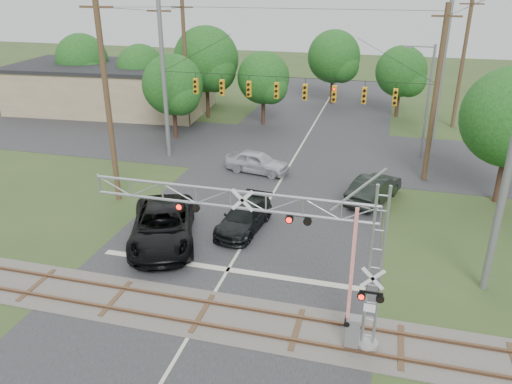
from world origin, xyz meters
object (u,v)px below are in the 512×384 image
(traffic_signal_span, at_px, (303,90))
(pickup_black, at_px, (163,226))
(streetlight, at_px, (426,96))
(commercial_building, at_px, (112,87))
(sedan_silver, at_px, (257,162))
(car_dark, at_px, (244,218))
(crossing_gantry, at_px, (285,240))

(traffic_signal_span, xyz_separation_m, pickup_black, (-4.98, -12.76, -4.76))
(streetlight, bearing_deg, commercial_building, 166.46)
(pickup_black, xyz_separation_m, commercial_building, (-17.19, 25.06, 1.39))
(pickup_black, xyz_separation_m, streetlight, (13.40, 17.69, 3.79))
(sedan_silver, xyz_separation_m, commercial_building, (-19.33, 13.85, 1.56))
(pickup_black, relative_size, streetlight, 0.81)
(pickup_black, bearing_deg, car_dark, 13.00)
(sedan_silver, xyz_separation_m, streetlight, (11.26, 6.49, 3.96))
(crossing_gantry, height_order, car_dark, crossing_gantry)
(traffic_signal_span, relative_size, streetlight, 2.28)
(traffic_signal_span, xyz_separation_m, streetlight, (8.42, 4.93, -0.98))
(car_dark, relative_size, commercial_building, 0.24)
(streetlight, bearing_deg, sedan_silver, -150.05)
(car_dark, xyz_separation_m, sedan_silver, (-1.55, 8.69, 0.07))
(pickup_black, relative_size, sedan_silver, 1.51)
(car_dark, distance_m, streetlight, 18.46)
(sedan_silver, bearing_deg, pickup_black, 179.29)
(car_dark, height_order, streetlight, streetlight)
(traffic_signal_span, relative_size, pickup_black, 2.80)
(pickup_black, distance_m, car_dark, 4.47)
(pickup_black, relative_size, car_dark, 1.41)
(crossing_gantry, relative_size, commercial_building, 0.54)
(crossing_gantry, distance_m, sedan_silver, 18.00)
(traffic_signal_span, distance_m, streetlight, 9.81)
(traffic_signal_span, distance_m, car_dark, 11.48)
(pickup_black, height_order, car_dark, pickup_black)
(sedan_silver, height_order, commercial_building, commercial_building)
(streetlight, bearing_deg, crossing_gantry, -103.89)
(commercial_building, bearing_deg, car_dark, -51.53)
(pickup_black, bearing_deg, traffic_signal_span, 47.42)
(sedan_silver, distance_m, streetlight, 13.59)
(pickup_black, distance_m, streetlight, 22.51)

